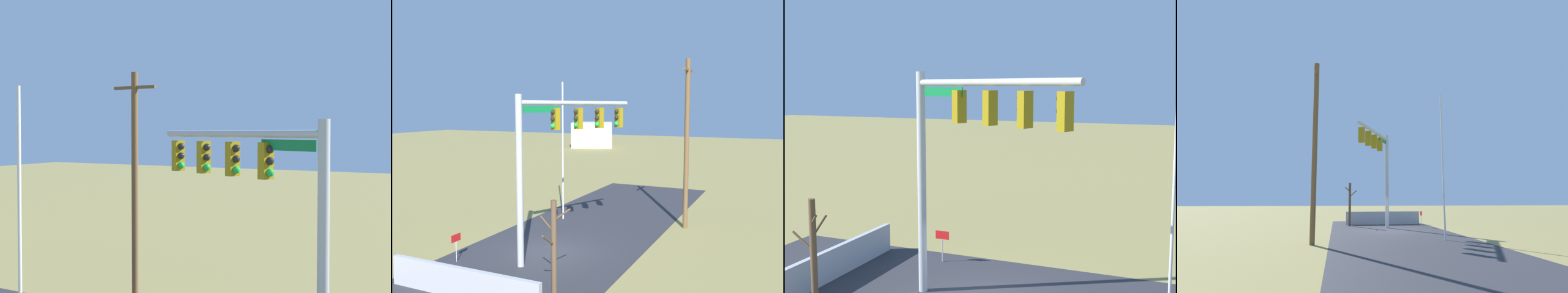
% 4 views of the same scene
% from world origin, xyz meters
% --- Properties ---
extents(ground_plane, '(160.00, 160.00, 0.00)m').
position_xyz_m(ground_plane, '(0.00, 0.00, 0.00)').
color(ground_plane, olive).
extents(road_surface, '(28.00, 8.00, 0.01)m').
position_xyz_m(road_surface, '(-4.00, 0.00, 0.01)').
color(road_surface, '#2D2D33').
rests_on(road_surface, ground_plane).
extents(sidewalk_corner, '(6.00, 6.00, 0.01)m').
position_xyz_m(sidewalk_corner, '(3.15, -0.20, 0.00)').
color(sidewalk_corner, '#B7B5AD').
rests_on(sidewalk_corner, ground_plane).
extents(retaining_fence, '(0.20, 6.37, 1.11)m').
position_xyz_m(retaining_fence, '(5.60, -0.34, 0.56)').
color(retaining_fence, '#A8A8AD').
rests_on(retaining_fence, ground_plane).
extents(signal_mast, '(5.86, 2.81, 7.21)m').
position_xyz_m(signal_mast, '(0.36, 0.61, 5.18)').
color(signal_mast, '#B2B5BA').
rests_on(signal_mast, ground_plane).
extents(flagpole, '(0.10, 0.10, 8.13)m').
position_xyz_m(flagpole, '(-5.44, -2.22, 4.07)').
color(flagpole, silver).
rests_on(flagpole, ground_plane).
extents(utility_pole, '(1.90, 0.26, 9.26)m').
position_xyz_m(utility_pole, '(-6.55, 4.80, 4.80)').
color(utility_pole, brown).
rests_on(utility_pole, ground_plane).
extents(bare_tree, '(1.27, 1.02, 3.50)m').
position_xyz_m(bare_tree, '(4.26, 2.58, 1.81)').
color(bare_tree, brown).
rests_on(bare_tree, ground_plane).
extents(open_sign, '(0.56, 0.04, 1.22)m').
position_xyz_m(open_sign, '(2.85, -3.03, 0.91)').
color(open_sign, silver).
rests_on(open_sign, ground_plane).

